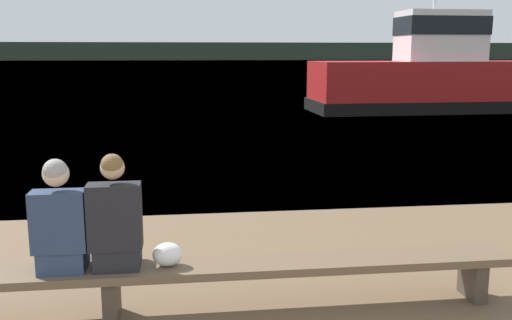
# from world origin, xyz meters

# --- Properties ---
(water_surface) EXTENTS (240.00, 240.00, 0.00)m
(water_surface) POSITION_xyz_m (0.00, 126.15, 0.00)
(water_surface) COLOR #386084
(water_surface) RESTS_ON ground
(far_shoreline) EXTENTS (600.00, 12.00, 4.72)m
(far_shoreline) POSITION_xyz_m (0.00, 160.26, 2.36)
(far_shoreline) COLOR #2D3D2D
(far_shoreline) RESTS_ON ground
(bench_main) EXTENTS (7.24, 0.42, 0.45)m
(bench_main) POSITION_xyz_m (-0.93, 3.00, 0.37)
(bench_main) COLOR brown
(bench_main) RESTS_ON ground
(person_left) EXTENTS (0.44, 0.38, 0.98)m
(person_left) POSITION_xyz_m (-1.33, 3.00, 0.88)
(person_left) COLOR navy
(person_left) RESTS_ON bench_main
(person_right) EXTENTS (0.44, 0.37, 1.01)m
(person_right) POSITION_xyz_m (-0.87, 3.00, 0.88)
(person_right) COLOR black
(person_right) RESTS_ON bench_main
(shopping_bag) EXTENTS (0.26, 0.19, 0.21)m
(shopping_bag) POSITION_xyz_m (-0.44, 3.01, 0.55)
(shopping_bag) COLOR white
(shopping_bag) RESTS_ON bench_main
(tugboat_red) EXTENTS (9.12, 3.27, 6.20)m
(tugboat_red) POSITION_xyz_m (9.22, 19.56, 1.22)
(tugboat_red) COLOR #A81919
(tugboat_red) RESTS_ON water_surface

